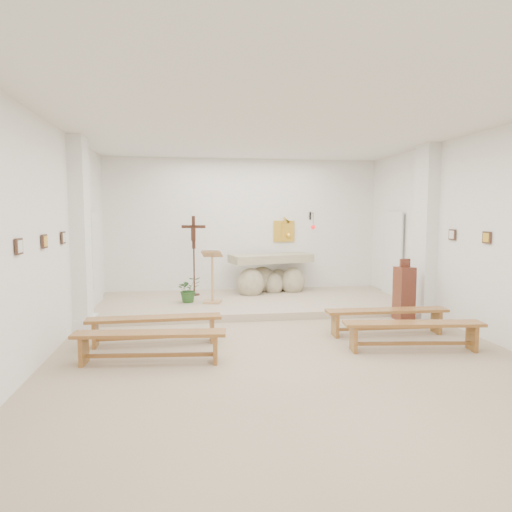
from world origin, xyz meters
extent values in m
cube|color=tan|center=(0.00, 0.00, 0.00)|extent=(7.00, 10.00, 0.00)
cube|color=white|center=(-3.49, 0.00, 1.75)|extent=(0.02, 10.00, 3.50)
cube|color=white|center=(3.49, 0.00, 1.75)|extent=(0.02, 10.00, 3.50)
cube|color=white|center=(0.00, 4.99, 1.75)|extent=(7.00, 0.02, 3.50)
cube|color=silver|center=(0.00, 0.00, 3.49)|extent=(7.00, 10.00, 0.02)
cube|color=#B9A98F|center=(0.00, 3.50, 0.07)|extent=(6.98, 3.00, 0.15)
cube|color=white|center=(-3.37, 2.00, 1.75)|extent=(0.26, 0.55, 3.50)
cube|color=white|center=(3.37, 2.00, 1.75)|extent=(0.26, 0.55, 3.50)
cube|color=gold|center=(1.05, 4.96, 1.65)|extent=(0.55, 0.04, 0.55)
cube|color=black|center=(1.75, 4.97, 2.05)|extent=(0.04, 0.02, 0.20)
cylinder|color=black|center=(1.75, 4.82, 2.12)|extent=(0.02, 0.30, 0.02)
cylinder|color=black|center=(1.75, 4.67, 1.95)|extent=(0.01, 0.01, 0.34)
sphere|color=red|center=(1.75, 4.67, 1.76)|extent=(0.11, 0.11, 0.11)
cube|color=#42281D|center=(-3.47, -0.80, 1.72)|extent=(0.03, 0.20, 0.20)
cube|color=#42281D|center=(-3.47, 0.20, 1.72)|extent=(0.03, 0.20, 0.20)
cube|color=#42281D|center=(-3.47, 1.20, 1.72)|extent=(0.03, 0.20, 0.20)
cube|color=#42281D|center=(3.47, 0.20, 1.72)|extent=(0.03, 0.20, 0.20)
cube|color=#42281D|center=(3.47, 1.20, 1.72)|extent=(0.03, 0.20, 0.20)
cube|color=silver|center=(-3.43, 2.70, 0.27)|extent=(0.10, 0.85, 0.52)
cube|color=silver|center=(3.43, 2.70, 0.27)|extent=(0.10, 0.85, 0.52)
ellipsoid|color=#BFB392|center=(0.05, 4.11, 0.43)|extent=(0.65, 0.56, 0.74)
ellipsoid|color=#BFB392|center=(1.16, 4.39, 0.41)|extent=(0.61, 0.52, 0.70)
ellipsoid|color=#BFB392|center=(0.40, 4.56, 0.45)|extent=(0.70, 0.59, 0.65)
ellipsoid|color=#BFB392|center=(0.83, 4.62, 0.39)|extent=(0.57, 0.48, 0.61)
ellipsoid|color=#BFB392|center=(0.67, 4.36, 0.35)|extent=(0.48, 0.41, 0.57)
cube|color=#BFB392|center=(0.60, 4.40, 1.00)|extent=(2.14, 1.21, 0.20)
cube|color=tan|center=(-0.91, 3.25, 0.17)|extent=(0.44, 0.44, 0.04)
cylinder|color=tan|center=(-0.91, 3.25, 0.66)|extent=(0.05, 0.05, 1.03)
cube|color=tan|center=(-0.92, 3.23, 1.23)|extent=(0.50, 0.41, 0.17)
cube|color=silver|center=(-0.93, 3.19, 1.28)|extent=(0.42, 0.34, 0.13)
cylinder|color=#351B11|center=(-1.30, 4.26, 0.17)|extent=(0.25, 0.25, 0.03)
cylinder|color=#351B11|center=(-1.30, 4.26, 0.72)|extent=(0.04, 0.04, 1.15)
cube|color=#351B11|center=(-1.30, 4.26, 1.66)|extent=(0.08, 0.07, 0.78)
cube|color=#351B11|center=(-1.30, 4.26, 1.80)|extent=(0.57, 0.18, 0.07)
cube|color=#351B11|center=(-1.31, 4.23, 1.63)|extent=(0.11, 0.06, 0.33)
imported|color=#275220|center=(-1.43, 3.39, 0.44)|extent=(0.63, 0.59, 0.57)
cube|color=brown|center=(2.81, 1.73, 0.53)|extent=(0.36, 0.36, 1.06)
cube|color=brown|center=(2.81, 1.73, 1.14)|extent=(0.22, 0.07, 0.17)
cube|color=olive|center=(-1.98, 0.70, 0.43)|extent=(2.15, 0.38, 0.05)
cube|color=olive|center=(-2.91, 0.68, 0.20)|extent=(0.06, 0.31, 0.41)
cube|color=olive|center=(-1.06, 0.72, 0.20)|extent=(0.06, 0.31, 0.41)
cube|color=olive|center=(-1.98, 0.70, 0.12)|extent=(1.80, 0.10, 0.05)
cube|color=olive|center=(1.98, 0.70, 0.43)|extent=(2.15, 0.40, 0.05)
cube|color=olive|center=(1.06, 0.73, 0.20)|extent=(0.07, 0.31, 0.41)
cube|color=olive|center=(2.91, 0.68, 0.20)|extent=(0.07, 0.31, 0.41)
cube|color=olive|center=(1.98, 0.70, 0.12)|extent=(1.80, 0.11, 0.05)
cube|color=olive|center=(-1.98, -0.25, 0.43)|extent=(2.16, 0.55, 0.05)
cube|color=olive|center=(-2.90, -0.16, 0.20)|extent=(0.09, 0.32, 0.41)
cube|color=olive|center=(-1.06, -0.34, 0.20)|extent=(0.09, 0.32, 0.41)
cube|color=olive|center=(-1.98, -0.25, 0.12)|extent=(1.80, 0.23, 0.05)
cube|color=olive|center=(1.98, -0.25, 0.43)|extent=(2.16, 0.60, 0.05)
cube|color=olive|center=(1.07, -0.14, 0.20)|extent=(0.10, 0.32, 0.41)
cube|color=olive|center=(2.90, -0.36, 0.20)|extent=(0.10, 0.32, 0.41)
cube|color=olive|center=(1.98, -0.25, 0.12)|extent=(1.79, 0.28, 0.05)
camera|label=1|loc=(-1.43, -6.70, 2.13)|focal=32.00mm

